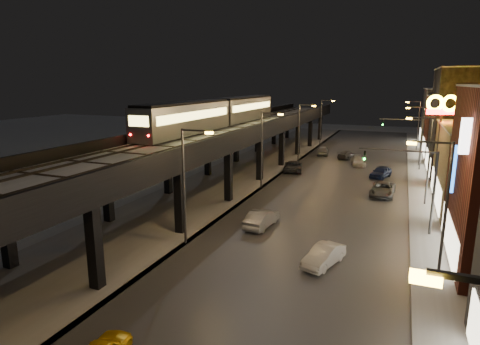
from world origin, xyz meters
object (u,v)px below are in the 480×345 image
(car_near_white, at_px, (262,219))
(car_far_white, at_px, (323,151))
(car_mid_silver, at_px, (293,166))
(car_onc_dark, at_px, (383,190))
(car_mid_dark, at_px, (346,155))
(sign_citgo, at_px, (477,159))
(subway_train, at_px, (220,112))
(car_onc_silver, at_px, (324,256))
(car_onc_white, at_px, (358,161))
(car_onc_red, at_px, (381,172))

(car_near_white, height_order, car_far_white, car_far_white)
(car_mid_silver, bearing_deg, car_near_white, 85.20)
(car_far_white, height_order, car_onc_dark, car_far_white)
(car_mid_dark, relative_size, sign_citgo, 0.43)
(car_mid_dark, relative_size, car_far_white, 0.98)
(subway_train, bearing_deg, car_mid_dark, 50.62)
(car_near_white, height_order, car_onc_silver, car_near_white)
(subway_train, height_order, car_onc_white, subway_train)
(subway_train, bearing_deg, car_onc_white, 36.77)
(car_onc_white, height_order, car_onc_red, car_onc_red)
(car_mid_silver, xyz_separation_m, car_onc_white, (8.03, 7.61, -0.09))
(subway_train, distance_m, car_onc_dark, 22.90)
(car_onc_dark, distance_m, sign_citgo, 20.55)
(car_onc_red, bearing_deg, car_onc_dark, -68.35)
(car_mid_dark, xyz_separation_m, car_far_white, (-4.25, 2.10, 0.13))
(subway_train, bearing_deg, car_far_white, 62.51)
(car_mid_dark, relative_size, car_onc_silver, 1.06)
(car_near_white, bearing_deg, car_onc_silver, 143.83)
(subway_train, distance_m, car_onc_red, 22.69)
(car_near_white, relative_size, car_far_white, 1.03)
(car_mid_dark, bearing_deg, car_onc_dark, 121.26)
(car_mid_silver, height_order, car_onc_dark, car_mid_silver)
(subway_train, xyz_separation_m, car_onc_dark, (21.31, -3.37, -7.67))
(car_mid_silver, bearing_deg, subway_train, 16.96)
(car_onc_silver, distance_m, sign_citgo, 11.20)
(car_near_white, xyz_separation_m, car_onc_dark, (9.21, 14.33, -0.03))
(car_mid_silver, relative_size, car_onc_red, 1.23)
(car_mid_silver, relative_size, car_onc_dark, 1.03)
(car_onc_dark, bearing_deg, car_mid_dark, 110.37)
(car_far_white, bearing_deg, subway_train, 54.32)
(car_mid_silver, relative_size, sign_citgo, 0.52)
(car_onc_white, relative_size, sign_citgo, 0.44)
(car_onc_white, bearing_deg, car_onc_dark, -89.31)
(car_near_white, height_order, sign_citgo, sign_citgo)
(car_mid_dark, bearing_deg, car_onc_silver, 109.07)
(car_onc_dark, bearing_deg, sign_citgo, -70.03)
(subway_train, height_order, car_near_white, subway_train)
(car_near_white, distance_m, car_mid_dark, 35.59)
(subway_train, distance_m, car_near_white, 22.76)
(car_mid_silver, bearing_deg, sign_citgo, 111.21)
(car_near_white, relative_size, car_onc_red, 1.05)
(car_mid_dark, relative_size, car_onc_white, 0.97)
(car_near_white, distance_m, car_onc_white, 30.79)
(car_far_white, distance_m, sign_citgo, 45.45)
(car_onc_dark, bearing_deg, car_near_white, -119.92)
(car_far_white, bearing_deg, car_onc_red, 117.43)
(car_far_white, xyz_separation_m, car_onc_silver, (8.10, -43.08, -0.08))
(subway_train, height_order, car_onc_silver, subway_train)
(car_near_white, relative_size, car_onc_dark, 0.88)
(car_onc_red, bearing_deg, car_onc_silver, -77.02)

